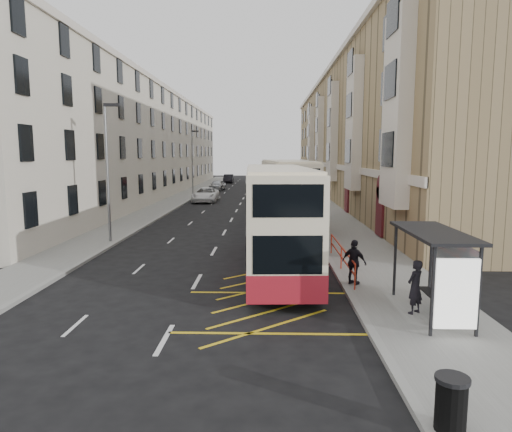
{
  "coord_description": "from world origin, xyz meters",
  "views": [
    {
      "loc": [
        2.94,
        -14.36,
        5.25
      ],
      "look_at": [
        2.35,
        8.22,
        2.19
      ],
      "focal_mm": 32.0,
      "sensor_mm": 36.0,
      "label": 1
    }
  ],
  "objects_px": {
    "double_decker_rear": "(287,193)",
    "car_silver": "(217,185)",
    "pedestrian_mid": "(444,298)",
    "bus_shelter": "(442,256)",
    "car_red": "(274,181)",
    "double_decker_front": "(277,219)",
    "white_van": "(206,195)",
    "litter_bin": "(451,403)",
    "car_dark": "(229,179)",
    "street_lamp_far": "(193,159)",
    "pedestrian_far": "(354,262)",
    "pedestrian_near": "(415,287)"
  },
  "relations": [
    {
      "from": "pedestrian_near",
      "to": "white_van",
      "type": "bearing_deg",
      "value": -111.25
    },
    {
      "from": "bus_shelter",
      "to": "pedestrian_far",
      "type": "distance_m",
      "value": 4.29
    },
    {
      "from": "litter_bin",
      "to": "car_dark",
      "type": "xyz_separation_m",
      "value": [
        -10.7,
        76.24,
        0.1
      ]
    },
    {
      "from": "double_decker_rear",
      "to": "pedestrian_near",
      "type": "distance_m",
      "value": 18.82
    },
    {
      "from": "pedestrian_mid",
      "to": "double_decker_front",
      "type": "bearing_deg",
      "value": 103.85
    },
    {
      "from": "double_decker_rear",
      "to": "pedestrian_mid",
      "type": "relative_size",
      "value": 7.49
    },
    {
      "from": "bus_shelter",
      "to": "car_red",
      "type": "bearing_deg",
      "value": 93.88
    },
    {
      "from": "car_silver",
      "to": "car_red",
      "type": "xyz_separation_m",
      "value": [
        8.46,
        11.65,
        -0.13
      ]
    },
    {
      "from": "bus_shelter",
      "to": "car_red",
      "type": "distance_m",
      "value": 64.29
    },
    {
      "from": "pedestrian_far",
      "to": "bus_shelter",
      "type": "bearing_deg",
      "value": 159.0
    },
    {
      "from": "litter_bin",
      "to": "white_van",
      "type": "xyz_separation_m",
      "value": [
        -10.32,
        42.29,
        0.1
      ]
    },
    {
      "from": "pedestrian_far",
      "to": "white_van",
      "type": "relative_size",
      "value": 0.31
    },
    {
      "from": "double_decker_front",
      "to": "car_silver",
      "type": "distance_m",
      "value": 46.83
    },
    {
      "from": "car_dark",
      "to": "car_red",
      "type": "xyz_separation_m",
      "value": [
        8.35,
        -6.13,
        -0.16
      ]
    },
    {
      "from": "double_decker_front",
      "to": "pedestrian_mid",
      "type": "bearing_deg",
      "value": -57.26
    },
    {
      "from": "double_decker_front",
      "to": "car_red",
      "type": "height_order",
      "value": "double_decker_front"
    },
    {
      "from": "double_decker_front",
      "to": "white_van",
      "type": "xyz_separation_m",
      "value": [
        -7.32,
        29.97,
        -1.59
      ]
    },
    {
      "from": "pedestrian_mid",
      "to": "car_silver",
      "type": "relative_size",
      "value": 0.36
    },
    {
      "from": "pedestrian_near",
      "to": "pedestrian_far",
      "type": "distance_m",
      "value": 3.54
    },
    {
      "from": "pedestrian_near",
      "to": "pedestrian_mid",
      "type": "relative_size",
      "value": 1.07
    },
    {
      "from": "double_decker_rear",
      "to": "double_decker_front",
      "type": "bearing_deg",
      "value": -99.55
    },
    {
      "from": "car_dark",
      "to": "double_decker_rear",
      "type": "bearing_deg",
      "value": -81.06
    },
    {
      "from": "litter_bin",
      "to": "pedestrian_far",
      "type": "distance_m",
      "value": 9.63
    },
    {
      "from": "double_decker_rear",
      "to": "pedestrian_far",
      "type": "xyz_separation_m",
      "value": [
        2.04,
        -15.18,
        -1.41
      ]
    },
    {
      "from": "bus_shelter",
      "to": "white_van",
      "type": "bearing_deg",
      "value": 108.74
    },
    {
      "from": "double_decker_front",
      "to": "double_decker_rear",
      "type": "distance_m",
      "value": 12.52
    },
    {
      "from": "car_dark",
      "to": "pedestrian_far",
      "type": "bearing_deg",
      "value": -81.48
    },
    {
      "from": "car_silver",
      "to": "pedestrian_near",
      "type": "bearing_deg",
      "value": -68.7
    },
    {
      "from": "double_decker_rear",
      "to": "car_silver",
      "type": "xyz_separation_m",
      "value": [
        -8.77,
        33.66,
        -1.69
      ]
    },
    {
      "from": "car_silver",
      "to": "double_decker_rear",
      "type": "bearing_deg",
      "value": -67.21
    },
    {
      "from": "pedestrian_near",
      "to": "white_van",
      "type": "distance_m",
      "value": 37.8
    },
    {
      "from": "pedestrian_near",
      "to": "double_decker_rear",
      "type": "bearing_deg",
      "value": -118.84
    },
    {
      "from": "bus_shelter",
      "to": "car_silver",
      "type": "distance_m",
      "value": 54.03
    },
    {
      "from": "double_decker_rear",
      "to": "car_silver",
      "type": "bearing_deg",
      "value": 99.45
    },
    {
      "from": "bus_shelter",
      "to": "white_van",
      "type": "relative_size",
      "value": 0.74
    },
    {
      "from": "bus_shelter",
      "to": "car_dark",
      "type": "height_order",
      "value": "bus_shelter"
    },
    {
      "from": "double_decker_front",
      "to": "car_red",
      "type": "relative_size",
      "value": 2.71
    },
    {
      "from": "pedestrian_near",
      "to": "bus_shelter",
      "type": "bearing_deg",
      "value": 112.63
    },
    {
      "from": "double_decker_rear",
      "to": "car_red",
      "type": "xyz_separation_m",
      "value": [
        -0.31,
        45.31,
        -1.82
      ]
    },
    {
      "from": "double_decker_front",
      "to": "litter_bin",
      "type": "xyz_separation_m",
      "value": [
        3.0,
        -12.32,
        -1.69
      ]
    },
    {
      "from": "bus_shelter",
      "to": "street_lamp_far",
      "type": "relative_size",
      "value": 0.53
    },
    {
      "from": "white_van",
      "to": "car_silver",
      "type": "bearing_deg",
      "value": 91.18
    },
    {
      "from": "white_van",
      "to": "car_silver",
      "type": "distance_m",
      "value": 16.18
    },
    {
      "from": "pedestrian_mid",
      "to": "car_red",
      "type": "xyz_separation_m",
      "value": [
        -4.25,
        64.76,
        -0.34
      ]
    },
    {
      "from": "bus_shelter",
      "to": "car_red",
      "type": "xyz_separation_m",
      "value": [
        -4.35,
        64.12,
        -1.5
      ]
    },
    {
      "from": "street_lamp_far",
      "to": "white_van",
      "type": "bearing_deg",
      "value": -68.67
    },
    {
      "from": "double_decker_front",
      "to": "car_red",
      "type": "bearing_deg",
      "value": 87.01
    },
    {
      "from": "double_decker_front",
      "to": "bus_shelter",
      "type": "bearing_deg",
      "value": -54.08
    },
    {
      "from": "double_decker_rear",
      "to": "car_red",
      "type": "height_order",
      "value": "double_decker_rear"
    },
    {
      "from": "pedestrian_near",
      "to": "double_decker_front",
      "type": "bearing_deg",
      "value": -93.26
    }
  ]
}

